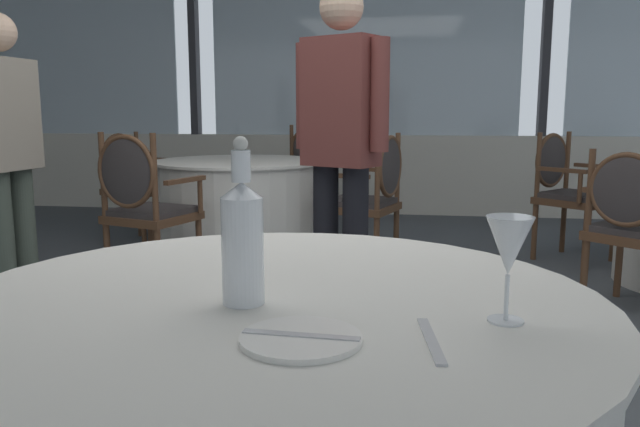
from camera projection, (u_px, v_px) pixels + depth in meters
The scene contains 16 objects.
ground_plane at pixel (282, 361), 2.78m from camera, with size 15.28×15.28×0.00m, color #4C5156.
window_wall_far at pixel (362, 106), 6.68m from camera, with size 11.76×0.14×2.90m.
side_plate at pixel (301, 338), 1.01m from camera, with size 0.20×0.20×0.01m, color white.
butter_knife at pixel (301, 335), 1.01m from camera, with size 0.19×0.02×0.00m, color silver.
dinner_fork at pixel (431, 340), 1.01m from camera, with size 0.20×0.02×0.00m, color silver.
water_bottle at pixel (242, 239), 1.19m from camera, with size 0.08×0.08×0.32m.
wine_glass at pixel (509, 248), 1.08m from camera, with size 0.08×0.08×0.19m.
dining_chair_0_2 at pixel (566, 185), 4.64m from camera, with size 0.66×0.66×0.95m.
dining_chair_0_3 at pixel (635, 219), 3.34m from camera, with size 0.66×0.66×0.90m.
background_table_1 at pixel (241, 207), 4.82m from camera, with size 1.32×1.32×0.73m.
dining_chair_1_0 at pixel (305, 171), 5.76m from camera, with size 0.62×0.58×0.98m.
dining_chair_1_1 at pixel (132, 177), 5.26m from camera, with size 0.58×0.62×0.93m.
dining_chair_1_2 at pixel (142, 199), 3.82m from camera, with size 0.62×0.58×0.98m.
dining_chair_1_3 at pixel (372, 191), 4.32m from camera, with size 0.58×0.62×0.95m.
diner_person_0 at pixel (341, 138), 3.09m from camera, with size 0.48×0.34×1.70m.
diner_person_1 at pixel (6, 146), 3.36m from camera, with size 0.23×0.53×1.61m.
Camera 1 is at (0.56, -2.58, 1.10)m, focal length 34.97 mm.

